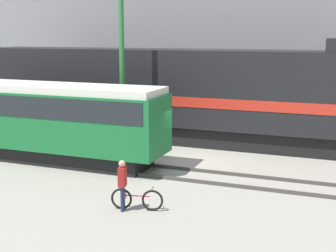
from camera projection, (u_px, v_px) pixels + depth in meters
The scene contains 9 objects.
ground_plane at pixel (178, 163), 20.85m from camera, with size 120.00×120.00×0.00m, color #9E998C.
track_near at pixel (164, 172), 19.29m from camera, with size 60.00×1.51×0.14m.
track_far at pixel (205, 142), 24.69m from camera, with size 60.00×1.51×0.14m.
building_backdrop at pixel (244, 35), 31.59m from camera, with size 35.72×6.00×11.14m.
freight_locomotive at pixel (171, 93), 24.90m from camera, with size 21.79×3.04×5.47m.
streetcar at pixel (36, 117), 21.12m from camera, with size 12.18×2.54×3.48m.
bicycle at pixel (137, 199), 15.26m from camera, with size 1.72×0.54×0.77m.
person at pixel (122, 180), 15.05m from camera, with size 0.29×0.40×1.70m.
utility_pole_left at pixel (122, 58), 22.30m from camera, with size 0.25×0.25×9.09m.
Camera 1 is at (6.84, -18.93, 5.68)m, focal length 50.00 mm.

